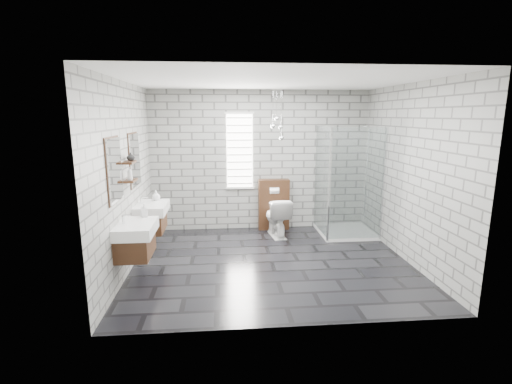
{
  "coord_description": "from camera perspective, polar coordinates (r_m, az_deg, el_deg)",
  "views": [
    {
      "loc": [
        -0.72,
        -5.35,
        2.23
      ],
      "look_at": [
        -0.21,
        0.35,
        1.04
      ],
      "focal_mm": 26.0,
      "sensor_mm": 36.0,
      "label": 1
    }
  ],
  "objects": [
    {
      "name": "wall_front",
      "position": [
        3.72,
        6.18,
        -1.98
      ],
      "size": [
        4.2,
        0.02,
        2.7
      ],
      "primitive_type": "cube",
      "color": "#959691",
      "rests_on": "floor"
    },
    {
      "name": "cistern_panel",
      "position": [
        7.33,
        2.73,
        -1.91
      ],
      "size": [
        0.6,
        0.2,
        1.0
      ],
      "primitive_type": "cube",
      "color": "#402513",
      "rests_on": "floor"
    },
    {
      "name": "wall_left",
      "position": [
        5.6,
        -19.43,
        2.05
      ],
      "size": [
        0.02,
        3.6,
        2.7
      ],
      "primitive_type": "cube",
      "color": "#959691",
      "rests_on": "floor"
    },
    {
      "name": "vanity_right",
      "position": [
        6.14,
        -16.11,
        -2.58
      ],
      "size": [
        0.47,
        0.7,
        1.57
      ],
      "color": "#402513",
      "rests_on": "wall_left"
    },
    {
      "name": "vase",
      "position": [
        5.54,
        -18.73,
        5.18
      ],
      "size": [
        0.14,
        0.14,
        0.12
      ],
      "primitive_type": "imported",
      "rotation": [
        0.0,
        0.0,
        -0.37
      ],
      "color": "#B2B2B2",
      "rests_on": "shelf_upper"
    },
    {
      "name": "wall_back",
      "position": [
        7.25,
        0.63,
        4.79
      ],
      "size": [
        4.2,
        0.02,
        2.7
      ],
      "primitive_type": "cube",
      "color": "#959691",
      "rests_on": "floor"
    },
    {
      "name": "shower_enclosure",
      "position": [
        7.11,
        13.26,
        -2.61
      ],
      "size": [
        1.0,
        1.0,
        2.03
      ],
      "color": "white",
      "rests_on": "floor"
    },
    {
      "name": "wall_right",
      "position": [
        6.12,
        22.53,
        2.59
      ],
      "size": [
        0.02,
        3.6,
        2.7
      ],
      "primitive_type": "cube",
      "color": "#959691",
      "rests_on": "floor"
    },
    {
      "name": "soap_bottle_a",
      "position": [
        5.33,
        -16.81,
        -2.7
      ],
      "size": [
        0.1,
        0.1,
        0.19
      ],
      "primitive_type": "imported",
      "rotation": [
        0.0,
        0.0,
        0.23
      ],
      "color": "#B2B2B2",
      "rests_on": "vanity_left"
    },
    {
      "name": "ceiling",
      "position": [
        5.42,
        2.65,
        16.83
      ],
      "size": [
        4.2,
        3.6,
        0.02
      ],
      "primitive_type": "cube",
      "color": "white",
      "rests_on": "wall_back"
    },
    {
      "name": "soap_bottle_c",
      "position": [
        5.46,
        -18.85,
        2.69
      ],
      "size": [
        0.09,
        0.09,
        0.19
      ],
      "primitive_type": "imported",
      "rotation": [
        0.0,
        0.0,
        0.38
      ],
      "color": "#B2B2B2",
      "rests_on": "shelf_lower"
    },
    {
      "name": "floor",
      "position": [
        5.85,
        2.39,
        -10.77
      ],
      "size": [
        4.2,
        3.6,
        0.02
      ],
      "primitive_type": "cube",
      "color": "black",
      "rests_on": "ground"
    },
    {
      "name": "flush_plate",
      "position": [
        7.16,
        2.86,
        0.23
      ],
      "size": [
        0.18,
        0.01,
        0.12
      ],
      "primitive_type": "cube",
      "color": "silver",
      "rests_on": "cistern_panel"
    },
    {
      "name": "pendant_cluster",
      "position": [
        6.79,
        3.24,
        10.02
      ],
      "size": [
        0.25,
        0.2,
        0.92
      ],
      "color": "silver",
      "rests_on": "ceiling"
    },
    {
      "name": "shelf_upper",
      "position": [
        5.5,
        -18.91,
        4.35
      ],
      "size": [
        0.14,
        0.3,
        0.03
      ],
      "primitive_type": "cube",
      "color": "#402513",
      "rests_on": "wall_left"
    },
    {
      "name": "toilet",
      "position": [
        6.94,
        3.21,
        -3.85
      ],
      "size": [
        0.5,
        0.76,
        0.73
      ],
      "primitive_type": "imported",
      "rotation": [
        0.0,
        0.0,
        3.28
      ],
      "color": "white",
      "rests_on": "floor"
    },
    {
      "name": "window",
      "position": [
        7.17,
        -2.54,
        6.31
      ],
      "size": [
        0.56,
        0.05,
        1.48
      ],
      "color": "white",
      "rests_on": "wall_back"
    },
    {
      "name": "vanity_left",
      "position": [
        5.11,
        -18.4,
        -5.6
      ],
      "size": [
        0.47,
        0.7,
        1.57
      ],
      "color": "#402513",
      "rests_on": "wall_left"
    },
    {
      "name": "shelf_lower",
      "position": [
        5.54,
        -18.73,
        1.68
      ],
      "size": [
        0.14,
        0.3,
        0.03
      ],
      "primitive_type": "cube",
      "color": "#402513",
      "rests_on": "wall_left"
    },
    {
      "name": "soap_bottle_b",
      "position": [
        6.31,
        -15.13,
        -0.52
      ],
      "size": [
        0.15,
        0.15,
        0.17
      ],
      "primitive_type": "imported",
      "rotation": [
        0.0,
        0.0,
        -0.2
      ],
      "color": "#B2B2B2",
      "rests_on": "vanity_right"
    }
  ]
}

